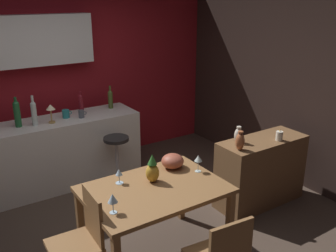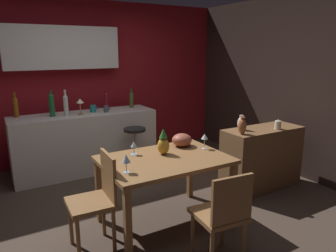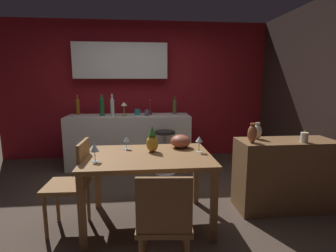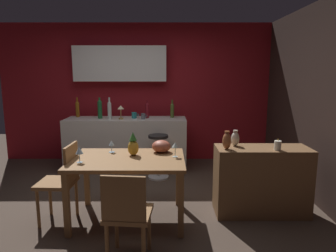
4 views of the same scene
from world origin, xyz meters
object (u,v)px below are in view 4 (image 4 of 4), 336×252
at_px(chair_by_doorway, 128,213).
at_px(vase_copper, 228,141).
at_px(wine_glass_center, 81,151).
at_px(wine_bottle_olive, 174,110).
at_px(wine_glass_right, 177,145).
at_px(cup_slate, 145,116).
at_px(wine_bottle_green, 101,108).
at_px(pillar_candle_tall, 279,146).
at_px(sideboard_cabinet, 263,181).
at_px(wine_bottle_amber, 79,108).
at_px(fruit_bowl, 163,146).
at_px(counter_lamp, 122,109).
at_px(vase_ceramic_ivory, 237,139).
at_px(wine_bottle_ruby, 149,110).
at_px(pineapple_centerpiece, 135,145).
at_px(wine_bottle_clear, 111,109).
at_px(dining_table, 129,165).
at_px(bar_stool, 160,155).
at_px(wine_glass_left, 113,144).
at_px(cup_teal, 136,115).
at_px(chair_near_window, 64,179).

relative_size(chair_by_doorway, vase_copper, 4.01).
relative_size(wine_glass_center, wine_bottle_olive, 0.54).
height_order(wine_glass_right, cup_slate, cup_slate).
height_order(wine_bottle_green, pillar_candle_tall, wine_bottle_green).
relative_size(sideboard_cabinet, wine_bottle_amber, 3.11).
xyz_separation_m(fruit_bowl, counter_lamp, (-0.73, 1.60, 0.26)).
bearing_deg(fruit_bowl, vase_ceramic_ivory, -0.21).
xyz_separation_m(fruit_bowl, wine_bottle_ruby, (-0.28, 1.75, 0.23)).
height_order(wine_bottle_olive, wine_bottle_ruby, wine_bottle_olive).
relative_size(pineapple_centerpiece, pillar_candle_tall, 2.06).
bearing_deg(fruit_bowl, wine_bottle_clear, 119.76).
bearing_deg(wine_glass_center, vase_copper, 9.21).
height_order(dining_table, wine_glass_right, wine_glass_right).
bearing_deg(bar_stool, fruit_bowl, -86.34).
relative_size(sideboard_cabinet, wine_glass_center, 6.37).
bearing_deg(counter_lamp, wine_bottle_amber, 161.71).
xyz_separation_m(wine_bottle_clear, vase_copper, (1.68, -1.79, -0.15)).
bearing_deg(wine_bottle_green, counter_lamp, -12.33).
xyz_separation_m(wine_bottle_green, vase_copper, (1.86, -1.85, -0.16)).
height_order(sideboard_cabinet, fruit_bowl, fruit_bowl).
xyz_separation_m(wine_glass_left, wine_bottle_clear, (-0.32, 1.62, 0.22)).
bearing_deg(dining_table, wine_glass_center, -160.68).
xyz_separation_m(cup_slate, pillar_candle_tall, (1.68, -1.81, -0.08)).
bearing_deg(chair_by_doorway, cup_teal, 94.74).
relative_size(chair_near_window, vase_ceramic_ivory, 4.73).
relative_size(chair_near_window, pillar_candle_tall, 6.75).
bearing_deg(cup_slate, fruit_bowl, -77.84).
distance_m(pineapple_centerpiece, vase_copper, 1.08).
bearing_deg(vase_ceramic_ivory, cup_slate, 127.71).
xyz_separation_m(wine_glass_left, wine_glass_right, (0.77, -0.21, 0.03)).
height_order(wine_glass_left, wine_bottle_green, wine_bottle_green).
distance_m(wine_bottle_ruby, cup_slate, 0.19).
xyz_separation_m(fruit_bowl, wine_bottle_olive, (0.16, 1.79, 0.23)).
relative_size(wine_bottle_olive, wine_bottle_ruby, 1.05).
relative_size(chair_near_window, cup_teal, 7.21).
distance_m(bar_stool, fruit_bowl, 1.24).
height_order(bar_stool, wine_glass_right, wine_glass_right).
distance_m(chair_near_window, chair_by_doorway, 1.14).
relative_size(cup_teal, pillar_candle_tall, 0.94).
bearing_deg(cup_teal, wine_bottle_green, -177.60).
bearing_deg(wine_glass_right, fruit_bowl, 128.07).
xyz_separation_m(wine_bottle_amber, vase_copper, (2.31, -2.04, -0.14)).
height_order(wine_glass_left, wine_bottle_olive, wine_bottle_olive).
relative_size(counter_lamp, vase_ceramic_ivory, 1.24).
distance_m(wine_glass_right, wine_glass_center, 1.06).
height_order(fruit_bowl, wine_bottle_clear, wine_bottle_clear).
bearing_deg(wine_bottle_ruby, vase_copper, -61.44).
height_order(wine_bottle_olive, cup_teal, wine_bottle_olive).
bearing_deg(vase_copper, chair_by_doorway, -138.47).
bearing_deg(counter_lamp, wine_glass_left, -85.45).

